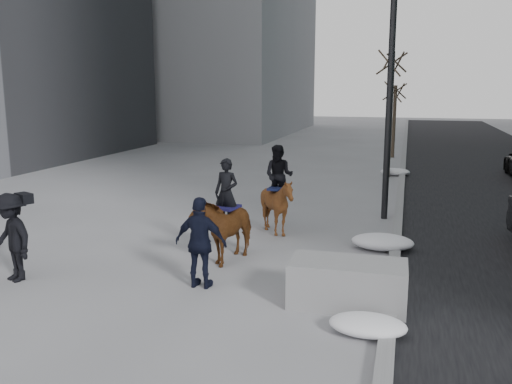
# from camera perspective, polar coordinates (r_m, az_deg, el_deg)

# --- Properties ---
(ground) EXTENTS (120.00, 120.00, 0.00)m
(ground) POSITION_cam_1_polar(r_m,az_deg,el_deg) (11.15, -1.68, -8.74)
(ground) COLOR gray
(ground) RESTS_ON ground
(curb) EXTENTS (0.25, 90.00, 0.12)m
(curb) POSITION_cam_1_polar(r_m,az_deg,el_deg) (20.35, 14.99, 0.15)
(curb) COLOR gray
(curb) RESTS_ON ground
(planter) EXTENTS (2.02, 1.03, 0.80)m
(planter) POSITION_cam_1_polar(r_m,az_deg,el_deg) (9.69, 9.62, -9.49)
(planter) COLOR gray
(planter) RESTS_ON ground
(tree_near) EXTENTS (1.20, 1.20, 5.74)m
(tree_near) POSITION_cam_1_polar(r_m,az_deg,el_deg) (23.32, 13.98, 8.50)
(tree_near) COLOR #3B2B23
(tree_near) RESTS_ON ground
(tree_far) EXTENTS (1.20, 1.20, 4.27)m
(tree_far) POSITION_cam_1_polar(r_m,az_deg,el_deg) (30.09, 14.35, 7.58)
(tree_far) COLOR #382F21
(tree_far) RESTS_ON ground
(mounted_left) EXTENTS (1.10, 1.84, 2.23)m
(mounted_left) POSITION_cam_1_polar(r_m,az_deg,el_deg) (11.96, -3.31, -3.21)
(mounted_left) COLOR #46250E
(mounted_left) RESTS_ON ground
(mounted_right) EXTENTS (1.32, 1.46, 2.31)m
(mounted_right) POSITION_cam_1_polar(r_m,az_deg,el_deg) (13.92, 2.30, -0.75)
(mounted_right) COLOR #4F240F
(mounted_right) RESTS_ON ground
(feeder) EXTENTS (1.04, 0.87, 1.75)m
(feeder) POSITION_cam_1_polar(r_m,az_deg,el_deg) (10.29, -5.83, -5.35)
(feeder) COLOR black
(feeder) RESTS_ON ground
(camera_crew) EXTENTS (1.30, 1.05, 1.75)m
(camera_crew) POSITION_cam_1_polar(r_m,az_deg,el_deg) (11.62, -24.30, -4.34)
(camera_crew) COLOR black
(camera_crew) RESTS_ON ground
(lamppost) EXTENTS (0.25, 3.03, 9.09)m
(lamppost) POSITION_cam_1_polar(r_m,az_deg,el_deg) (15.54, 14.11, 15.23)
(lamppost) COLOR black
(lamppost) RESTS_ON ground
(snow_piles) EXTENTS (1.45, 16.65, 0.37)m
(snow_piles) POSITION_cam_1_polar(r_m,az_deg,el_deg) (15.09, 13.54, -3.09)
(snow_piles) COLOR white
(snow_piles) RESTS_ON ground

